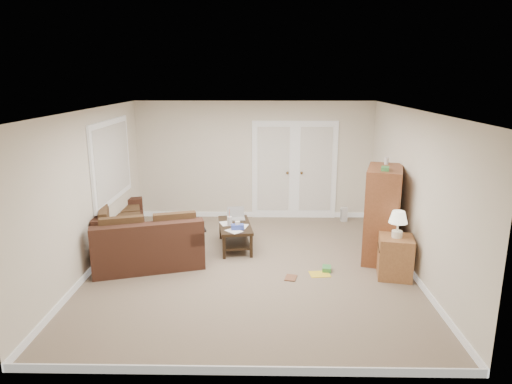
{
  "coord_description": "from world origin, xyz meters",
  "views": [
    {
      "loc": [
        0.2,
        -6.82,
        2.97
      ],
      "look_at": [
        0.07,
        0.59,
        1.1
      ],
      "focal_mm": 32.0,
      "sensor_mm": 36.0,
      "label": 1
    }
  ],
  "objects_px": {
    "sectional_sofa": "(132,236)",
    "tv_armoire": "(382,213)",
    "side_cabinet": "(395,254)",
    "coffee_table": "(235,234)"
  },
  "relations": [
    {
      "from": "sectional_sofa",
      "to": "coffee_table",
      "type": "relative_size",
      "value": 2.4
    },
    {
      "from": "coffee_table",
      "to": "tv_armoire",
      "type": "distance_m",
      "value": 2.57
    },
    {
      "from": "coffee_table",
      "to": "side_cabinet",
      "type": "xyz_separation_m",
      "value": [
        2.51,
        -1.21,
        0.14
      ]
    },
    {
      "from": "sectional_sofa",
      "to": "tv_armoire",
      "type": "bearing_deg",
      "value": -18.62
    },
    {
      "from": "tv_armoire",
      "to": "coffee_table",
      "type": "bearing_deg",
      "value": -174.03
    },
    {
      "from": "sectional_sofa",
      "to": "tv_armoire",
      "type": "relative_size",
      "value": 1.64
    },
    {
      "from": "sectional_sofa",
      "to": "coffee_table",
      "type": "height_order",
      "value": "sectional_sofa"
    },
    {
      "from": "sectional_sofa",
      "to": "side_cabinet",
      "type": "xyz_separation_m",
      "value": [
        4.27,
        -0.89,
        0.06
      ]
    },
    {
      "from": "sectional_sofa",
      "to": "side_cabinet",
      "type": "distance_m",
      "value": 4.36
    },
    {
      "from": "sectional_sofa",
      "to": "side_cabinet",
      "type": "relative_size",
      "value": 2.62
    }
  ]
}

